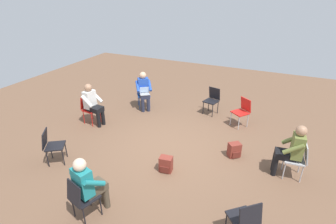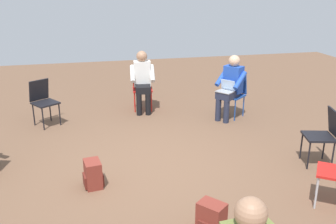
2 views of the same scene
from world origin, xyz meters
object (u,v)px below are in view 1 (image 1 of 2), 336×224
Objects in this scene: chair_northwest at (143,93)px; chair_southwest at (51,144)px; backpack_by_empty_chair at (166,165)px; chair_northeast at (242,110)px; person_with_laptop at (144,89)px; chair_north at (212,99)px; chair_east at (299,158)px; person_in_olive at (292,148)px; backpack_near_laptop_user at (234,151)px; chair_southeast at (245,219)px; person_in_teal at (88,183)px; chair_south at (81,197)px; chair_west at (89,107)px; person_in_white at (92,102)px.

chair_northwest is 3.66m from chair_southwest.
chair_northeast is at bearing 68.41° from backpack_by_empty_chair.
person_with_laptop reaches higher than chair_northwest.
chair_north and chair_east have the same top height.
person_in_olive is 3.44× the size of backpack_by_empty_chair.
backpack_near_laptop_user is at bearing 75.64° from chair_east.
person_with_laptop reaches higher than chair_southwest.
chair_southeast is (-0.75, -2.10, 0.00)m from chair_east.
person_in_teal is at bearing -124.94° from backpack_near_laptop_user.
backpack_near_laptop_user is (-1.19, 0.22, -0.54)m from person_in_olive.
chair_south is at bearing 68.87° from chair_northwest.
backpack_by_empty_chair is (2.16, -2.85, -0.34)m from chair_northwest.
chair_south and chair_northeast have the same top height.
person_with_laptop and person_in_olive have the same top height.
chair_east is at bearing 28.55° from chair_southeast.
chair_west is (-5.67, 0.18, 0.00)m from chair_east.
chair_southeast is at bearing 158.77° from person_in_olive.
person_in_white is at bearing 156.95° from chair_southwest.
chair_south and chair_east have the same top height.
person_in_olive is 1.32m from backpack_near_laptop_user.
person_with_laptop is at bearing 159.12° from person_in_white.
chair_west is 4.33m from backpack_near_laptop_user.
person_in_white is (-5.50, 0.16, 0.20)m from chair_east.
person_in_olive is at bearing 94.60° from chair_west.
person_in_white reaches higher than chair_south.
chair_north is 1.00× the size of chair_southwest.
person_with_laptop is at bearing 122.32° from chair_south.
chair_southeast is at bearing 126.25° from chair_north.
chair_southwest is at bearing 81.29° from chair_northeast.
chair_east reaches higher than backpack_by_empty_chair.
person_with_laptop is at bearing 29.35° from chair_north.
chair_southwest is at bearing 44.73° from person_with_laptop.
chair_northwest is at bearing 124.17° from person_in_teal.
person_in_teal is at bearing 104.09° from chair_northeast.
chair_south is at bearing 42.38° from person_in_white.
chair_north is 1.00× the size of chair_southeast.
chair_northwest is 5.66m from chair_southeast.
person_with_laptop reaches higher than chair_northeast.
person_in_olive is (4.62, -1.89, 0.20)m from chair_northwest.
chair_northeast is (1.02, -0.46, 0.00)m from chair_north.
chair_southeast and chair_northeast have the same top height.
chair_southeast is at bearing 71.82° from chair_west.
chair_south is 0.69× the size of person_in_white.
person_in_teal is at bearing 30.73° from chair_southwest.
person_in_teal reaches higher than chair_southeast.
chair_southeast is at bearing 51.90° from chair_southwest.
person_in_olive is 3.44× the size of backpack_near_laptop_user.
chair_southeast is 5.42m from chair_west.
chair_north is 0.69× the size of person_in_white.
chair_southwest is 4.28m from backpack_near_laptop_user.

